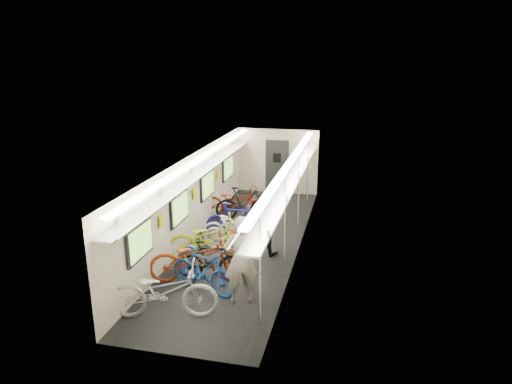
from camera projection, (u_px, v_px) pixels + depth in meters
The scene contains 14 objects.
train_car_shell at pixel (238, 178), 12.83m from camera, with size 10.00×10.00×10.00m.
bicycle_0 at pixel (164, 291), 8.90m from camera, with size 0.74×2.13×1.12m, color #B1B2B6.
bicycle_1 at pixel (203, 270), 9.85m from camera, with size 0.49×1.73×1.04m, color navy.
bicycle_2 at pixel (196, 258), 10.36m from camera, with size 0.74×2.12×1.11m, color maroon.
bicycle_3 at pixel (211, 260), 10.45m from camera, with size 0.44×1.57×0.94m, color black.
bicycle_4 at pixel (209, 238), 11.52m from camera, with size 0.72×2.07×1.09m, color #B1BA11.
bicycle_5 at pixel (233, 234), 11.90m from camera, with size 0.46×1.64×0.99m, color white.
bicycle_6 at pixel (234, 225), 12.64m from camera, with size 0.62×1.76×0.93m, color #B4B4B9.
bicycle_7 at pixel (236, 221), 12.80m from camera, with size 0.49×1.73×1.04m, color navy.
bicycle_8 at pixel (234, 202), 14.33m from camera, with size 0.72×2.07×1.09m, color maroon.
bicycle_9 at pixel (244, 203), 14.23m from camera, with size 0.51×1.79×1.08m, color black.
passenger_near at pixel (240, 260), 9.36m from camera, with size 0.69×0.46×1.91m, color gray.
passenger_mid at pixel (263, 222), 11.73m from camera, with size 0.83×0.64×1.70m, color black.
backpack at pixel (238, 238), 9.63m from camera, with size 0.26×0.14×0.38m, color #BA3312.
Camera 1 is at (2.87, -11.26, 4.99)m, focal length 32.00 mm.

